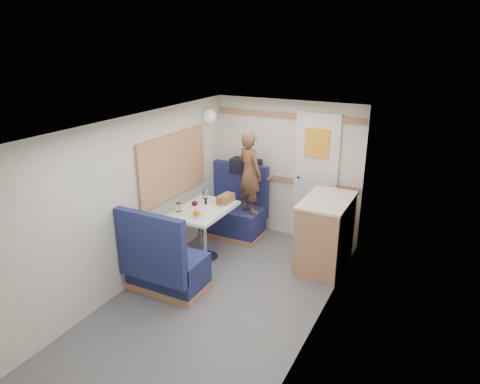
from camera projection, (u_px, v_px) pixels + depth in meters
The scene contains 26 objects.
floor at pixel (208, 311), 4.63m from camera, with size 4.50×4.50×0.00m, color #515156.
ceiling at pixel (202, 129), 3.95m from camera, with size 4.50×4.50×0.00m, color silver.
wall_back at pixel (286, 170), 6.18m from camera, with size 2.20×0.02×2.00m, color silver.
wall_left at pixel (121, 209), 4.76m from camera, with size 0.02×4.50×2.00m, color silver.
wall_right at pixel (310, 250), 3.82m from camera, with size 0.02×4.50×2.00m, color silver.
oak_trim_low at pixel (285, 180), 6.21m from camera, with size 2.15×0.02×0.08m, color #AC744E.
oak_trim_high at pixel (288, 116), 5.90m from camera, with size 2.15×0.02×0.08m, color #AC744E.
side_window at pixel (173, 165), 5.51m from camera, with size 0.04×1.30×0.72m, color #A8B297.
rear_door at pixel (315, 176), 5.97m from camera, with size 0.62×0.12×1.86m.
dinette_table at pixel (203, 220), 5.56m from camera, with size 0.62×0.92×0.72m.
bench_far at pixel (234, 215), 6.37m from camera, with size 0.90×0.59×1.05m.
bench_near at pixel (165, 268), 4.92m from camera, with size 0.90×0.59×1.05m.
ledge at pixel (242, 174), 6.39m from camera, with size 0.90×0.14×0.04m, color #AC744E.
dome_light at pixel (209, 116), 6.03m from camera, with size 0.20×0.20×0.20m, color white.
galley_counter at pixel (325, 232), 5.42m from camera, with size 0.57×0.92×0.92m.
person at pixel (250, 173), 5.92m from camera, with size 0.42×0.28×1.15m, color brown.
duffel_bag at pixel (246, 166), 6.32m from camera, with size 0.44×0.21×0.21m, color black.
tray at pixel (202, 211), 5.39m from camera, with size 0.28×0.37×0.02m, color white.
orange_fruit at pixel (196, 213), 5.22m from camera, with size 0.08×0.08×0.08m, color orange.
cheese_block at pixel (200, 213), 5.28m from camera, with size 0.09×0.06×0.03m, color #E7CA85.
wine_glass at pixel (195, 204), 5.32m from camera, with size 0.08×0.08×0.17m.
tumbler_left at pixel (179, 207), 5.40m from camera, with size 0.07×0.07×0.11m, color white.
tumbler_mid at pixel (205, 194), 5.84m from camera, with size 0.08×0.08×0.12m, color white.
beer_glass at pixel (220, 201), 5.61m from camera, with size 0.07×0.07×0.10m, color brown.
pepper_grinder at pixel (206, 201), 5.64m from camera, with size 0.03×0.03×0.09m, color black.
bread_loaf at pixel (226, 199), 5.70m from camera, with size 0.14×0.26×0.11m, color brown.
Camera 1 is at (2.09, -3.33, 2.79)m, focal length 32.00 mm.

